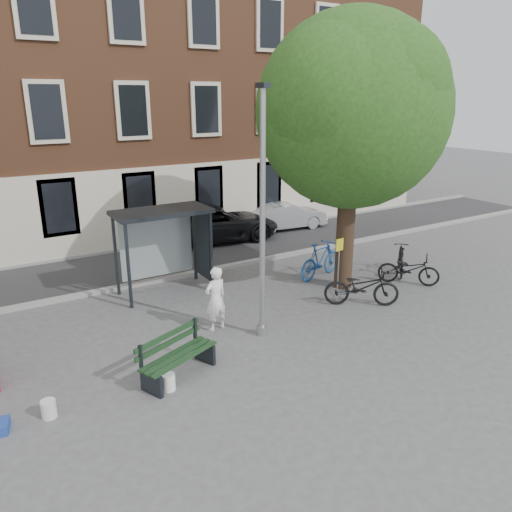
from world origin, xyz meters
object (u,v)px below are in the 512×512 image
object	(u,v)px
bus_shelter	(174,230)
bench	(177,358)
painter	(216,299)
notice_sign	(339,255)
bike_b	(320,260)
bike_c	(409,269)
bike_d	(401,260)
car_dark	(216,223)
car_silver	(286,216)
bike_a	(362,287)
lamppost	(262,229)

from	to	relation	value
bus_shelter	bench	distance (m)	5.42
painter	notice_sign	world-z (taller)	painter
bus_shelter	painter	world-z (taller)	bus_shelter
bench	bike_b	size ratio (longest dim) A/B	0.96
bus_shelter	painter	bearing A→B (deg)	-94.44
bike_b	bike_c	bearing A→B (deg)	-149.12
bike_c	bike_d	xyz separation A→B (m)	(0.52, 0.81, 0.01)
bike_d	car_dark	distance (m)	7.84
bench	car_dark	size ratio (longest dim) A/B	0.37
bike_c	car_dark	world-z (taller)	car_dark
car_dark	notice_sign	size ratio (longest dim) A/B	3.14
painter	bike_b	size ratio (longest dim) A/B	0.84
bus_shelter	car_dark	world-z (taller)	bus_shelter
painter	notice_sign	distance (m)	4.51
bike_b	bike_d	distance (m)	2.82
bike_c	car_dark	xyz separation A→B (m)	(-2.94, 7.84, 0.23)
bench	notice_sign	world-z (taller)	notice_sign
car_dark	car_silver	distance (m)	3.62
bike_a	bike_b	distance (m)	2.51
lamppost	car_dark	distance (m)	9.15
bike_a	notice_sign	bearing A→B (deg)	27.38
lamppost	notice_sign	bearing A→B (deg)	19.83
bus_shelter	bike_d	xyz separation A→B (m)	(7.08, -2.73, -1.41)
bench	notice_sign	bearing A→B (deg)	-4.08
lamppost	bench	bearing A→B (deg)	-164.94
painter	bench	size ratio (longest dim) A/B	0.88
bike_a	car_dark	xyz separation A→B (m)	(-0.45, 8.31, 0.17)
bus_shelter	bike_a	world-z (taller)	bus_shelter
car_silver	notice_sign	bearing A→B (deg)	162.46
bench	lamppost	bearing A→B (deg)	-6.87
painter	bike_a	size ratio (longest dim) A/B	0.80
car_dark	bike_c	bearing A→B (deg)	-152.22
bike_d	painter	bearing A→B (deg)	46.98
bike_d	lamppost	bearing A→B (deg)	55.09
bike_b	notice_sign	bearing A→B (deg)	152.06
lamppost	bike_a	world-z (taller)	lamppost
lamppost	car_silver	distance (m)	10.92
painter	car_silver	distance (m)	10.62
bike_b	lamppost	bearing A→B (deg)	108.49
bike_a	bike_c	size ratio (longest dim) A/B	1.11
bike_a	notice_sign	distance (m)	1.38
bike_b	notice_sign	distance (m)	1.41
bench	car_dark	distance (m)	10.71
bus_shelter	bike_b	size ratio (longest dim) A/B	1.40
bus_shelter	bike_b	distance (m)	4.96
painter	car_dark	bearing A→B (deg)	-126.75
bike_a	car_silver	bearing A→B (deg)	14.06
car_silver	bike_c	bearing A→B (deg)	-179.51
lamppost	bus_shelter	world-z (taller)	lamppost
bike_c	car_dark	bearing A→B (deg)	70.06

